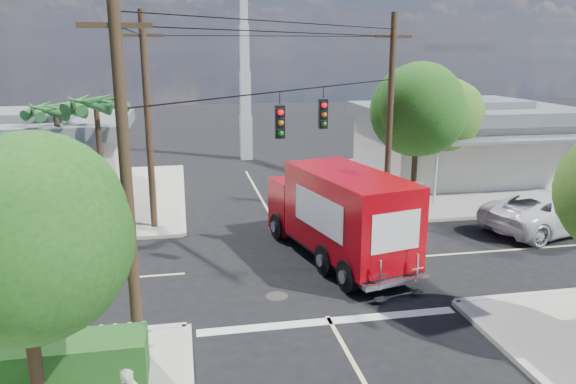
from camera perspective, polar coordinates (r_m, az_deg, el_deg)
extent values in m
plane|color=black|center=(20.19, 1.08, -7.46)|extent=(120.00, 120.00, 0.00)
cube|color=#A9A398|center=(33.73, 15.66, 1.12)|extent=(14.00, 14.00, 0.14)
cube|color=#B4AE9F|center=(31.27, 4.09, 0.60)|extent=(0.25, 14.00, 0.14)
cube|color=#B4AE9F|center=(27.86, 21.99, -2.17)|extent=(14.00, 0.25, 0.14)
cube|color=#A9A398|center=(31.08, -23.72, -0.69)|extent=(14.00, 14.00, 0.14)
cube|color=#B4AE9F|center=(30.26, -10.72, -0.09)|extent=(0.25, 14.00, 0.14)
cube|color=#B4AE9F|center=(24.58, -27.16, -4.88)|extent=(14.00, 0.25, 0.14)
cube|color=beige|center=(29.56, -2.93, -0.32)|extent=(0.12, 12.00, 0.01)
cube|color=beige|center=(24.20, 25.03, -5.09)|extent=(12.00, 0.12, 0.01)
cube|color=silver|center=(16.38, 4.27, -12.94)|extent=(7.50, 0.40, 0.01)
cube|color=beige|center=(34.94, 17.35, 4.41)|extent=(11.00, 8.00, 3.40)
cube|color=slate|center=(34.67, 17.60, 7.75)|extent=(11.80, 8.80, 0.70)
cube|color=slate|center=(34.62, 17.67, 8.57)|extent=(6.05, 4.40, 0.50)
cube|color=slate|center=(30.59, 21.79, 4.97)|extent=(9.90, 1.80, 0.15)
cylinder|color=silver|center=(28.03, 14.77, 1.72)|extent=(0.12, 0.12, 2.90)
cube|color=beige|center=(32.39, -25.18, 2.76)|extent=(10.00, 8.00, 3.20)
cube|color=slate|center=(32.10, -25.55, 6.17)|extent=(10.80, 8.80, 0.70)
cube|color=slate|center=(32.04, -25.65, 7.05)|extent=(5.50, 4.40, 0.50)
cylinder|color=silver|center=(26.16, -19.57, 0.24)|extent=(0.12, 0.12, 2.70)
cube|color=silver|center=(39.04, -4.29, 5.52)|extent=(0.80, 0.80, 3.00)
cube|color=silver|center=(38.69, -4.37, 9.91)|extent=(0.70, 0.70, 3.00)
cube|color=silver|center=(38.57, -4.46, 14.36)|extent=(0.60, 0.60, 3.00)
cube|color=silver|center=(38.69, -4.55, 18.80)|extent=(0.50, 0.50, 3.00)
cylinder|color=#422D1C|center=(12.54, -24.59, -13.15)|extent=(0.28, 0.28, 3.71)
sphere|color=#1A4918|center=(11.70, -25.77, -2.97)|extent=(3.71, 3.71, 3.71)
sphere|color=#1A4918|center=(11.37, -24.37, -3.91)|extent=(3.25, 3.25, 3.25)
cylinder|color=#422D1C|center=(27.98, 12.75, 3.08)|extent=(0.28, 0.28, 4.10)
sphere|color=#1A4918|center=(27.61, 13.04, 8.29)|extent=(4.10, 4.10, 4.10)
sphere|color=#1A4918|center=(27.61, 12.14, 8.88)|extent=(3.33, 3.33, 3.33)
sphere|color=#1A4918|center=(27.49, 13.95, 7.95)|extent=(3.58, 3.58, 3.58)
cylinder|color=#422D1C|center=(31.07, 15.53, 3.53)|extent=(0.28, 0.28, 3.58)
sphere|color=#2F651D|center=(30.75, 15.81, 7.63)|extent=(3.58, 3.58, 3.58)
sphere|color=#2F651D|center=(30.73, 15.00, 8.10)|extent=(2.91, 2.91, 2.91)
sphere|color=#2F651D|center=(30.65, 16.63, 7.35)|extent=(3.14, 3.14, 3.14)
cylinder|color=#422D1C|center=(26.52, -18.50, 3.07)|extent=(0.24, 0.24, 5.00)
cone|color=#276129|center=(26.06, -16.97, 8.78)|extent=(0.50, 2.06, 0.98)
cone|color=#276129|center=(26.80, -17.55, 8.88)|extent=(1.92, 1.68, 0.98)
cone|color=#276129|center=(27.06, -19.13, 8.81)|extent=(2.12, 0.95, 0.98)
cone|color=#276129|center=(26.68, -20.58, 8.61)|extent=(1.34, 2.07, 0.98)
cone|color=#276129|center=(25.91, -20.86, 8.44)|extent=(1.34, 2.07, 0.98)
cone|color=#276129|center=(25.33, -19.67, 8.43)|extent=(2.12, 0.95, 0.98)
cone|color=#276129|center=(25.40, -17.90, 8.58)|extent=(1.92, 1.68, 0.98)
cylinder|color=#422D1C|center=(28.35, -22.10, 3.03)|extent=(0.24, 0.24, 4.60)
cone|color=#276129|center=(27.85, -20.74, 7.98)|extent=(0.50, 2.06, 0.98)
cone|color=#276129|center=(28.60, -21.18, 8.09)|extent=(1.92, 1.68, 0.98)
cone|color=#276129|center=(28.91, -22.62, 8.01)|extent=(2.12, 0.95, 0.98)
cone|color=#276129|center=(28.57, -24.02, 7.81)|extent=(1.34, 2.07, 0.98)
cone|color=#276129|center=(27.81, -24.37, 7.62)|extent=(1.34, 2.07, 0.98)
cone|color=#276129|center=(27.20, -23.34, 7.60)|extent=(2.12, 0.95, 0.98)
cone|color=#276129|center=(27.22, -21.68, 7.76)|extent=(1.92, 1.68, 0.98)
cylinder|color=#473321|center=(13.53, -16.09, 0.93)|extent=(0.28, 0.28, 9.00)
cube|color=#473321|center=(13.19, -17.18, 15.88)|extent=(1.60, 0.12, 0.12)
cylinder|color=#473321|center=(25.40, 10.30, 7.36)|extent=(0.28, 0.28, 9.00)
cube|color=#473321|center=(25.23, 10.66, 15.27)|extent=(1.60, 0.12, 0.12)
cylinder|color=#473321|center=(23.75, -14.01, 6.69)|extent=(0.28, 0.28, 9.00)
cube|color=#473321|center=(23.56, -14.54, 15.14)|extent=(1.60, 0.12, 0.12)
cylinder|color=black|center=(18.78, 1.17, 10.38)|extent=(10.43, 10.43, 0.04)
cube|color=black|center=(17.94, -0.83, 7.14)|extent=(0.30, 0.24, 1.05)
sphere|color=red|center=(17.76, -0.75, 8.14)|extent=(0.20, 0.20, 0.20)
cube|color=black|center=(20.18, 3.59, 7.93)|extent=(0.30, 0.24, 1.05)
sphere|color=red|center=(20.02, 3.70, 8.82)|extent=(0.20, 0.20, 0.20)
cube|color=silver|center=(15.05, -25.35, -14.95)|extent=(5.94, 0.05, 0.08)
cube|color=silver|center=(14.87, -25.52, -13.60)|extent=(5.94, 0.05, 0.08)
cube|color=silver|center=(14.51, -14.32, -14.40)|extent=(0.09, 0.06, 1.00)
cube|color=#1D4C15|center=(14.34, -27.03, -15.76)|extent=(6.20, 1.20, 1.10)
cube|color=#B31C0F|center=(27.24, 10.37, -0.34)|extent=(0.50, 0.50, 1.10)
cube|color=#101A97|center=(27.50, 11.73, -0.27)|extent=(0.50, 0.50, 1.10)
cube|color=slate|center=(27.77, 13.06, -0.20)|extent=(0.50, 0.50, 1.10)
cube|color=black|center=(20.80, 4.89, -5.27)|extent=(3.89, 7.83, 0.24)
cube|color=#AD040E|center=(23.06, 1.40, -1.23)|extent=(2.63, 2.13, 2.12)
cube|color=black|center=(23.55, 0.69, 0.08)|extent=(2.03, 0.70, 0.92)
cube|color=silver|center=(24.00, 0.49, -2.27)|extent=(2.18, 0.62, 0.34)
cube|color=#AD040E|center=(19.64, 6.21, -2.07)|extent=(3.63, 6.00, 2.80)
cube|color=white|center=(20.23, 9.22, -1.25)|extent=(0.82, 3.38, 1.25)
cube|color=white|center=(19.03, 3.03, -2.09)|extent=(0.82, 3.38, 1.25)
cube|color=white|center=(17.35, 10.92, -4.00)|extent=(1.69, 0.42, 1.25)
cube|color=silver|center=(17.81, 10.91, -8.97)|extent=(2.31, 0.77, 0.17)
cube|color=silver|center=(17.21, 9.34, -8.36)|extent=(0.44, 0.16, 0.96)
cube|color=silver|center=(17.95, 12.98, -7.57)|extent=(0.44, 0.16, 0.96)
cylinder|color=black|center=(22.72, -0.99, -3.51)|extent=(0.54, 1.10, 1.06)
cylinder|color=black|center=(23.64, 3.96, -2.82)|extent=(0.54, 1.10, 1.06)
cylinder|color=black|center=(18.03, 6.12, -8.49)|extent=(0.54, 1.10, 1.06)
cylinder|color=black|center=(19.17, 11.91, -7.29)|extent=(0.54, 1.10, 1.06)
imported|color=silver|center=(26.07, 25.18, -1.81)|extent=(6.66, 4.31, 1.71)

